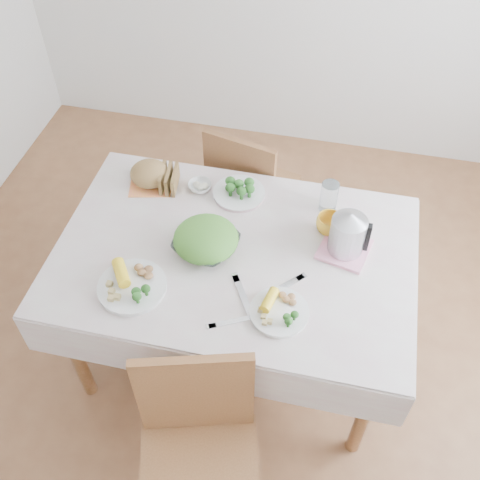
% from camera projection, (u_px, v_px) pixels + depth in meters
% --- Properties ---
extents(floor, '(3.60, 3.60, 0.00)m').
position_uv_depth(floor, '(235.00, 347.00, 2.92)').
color(floor, brown).
rests_on(floor, ground).
extents(dining_table, '(1.40, 0.90, 0.75)m').
position_uv_depth(dining_table, '(235.00, 305.00, 2.64)').
color(dining_table, brown).
rests_on(dining_table, floor).
extents(tablecloth, '(1.50, 1.00, 0.01)m').
position_uv_depth(tablecloth, '(234.00, 253.00, 2.35)').
color(tablecloth, beige).
rests_on(tablecloth, dining_table).
extents(chair_near, '(0.54, 0.54, 0.96)m').
position_uv_depth(chair_near, '(200.00, 477.00, 2.03)').
color(chair_near, brown).
rests_on(chair_near, floor).
extents(chair_far, '(0.49, 0.49, 0.89)m').
position_uv_depth(chair_far, '(254.00, 185.00, 3.06)').
color(chair_far, brown).
rests_on(chair_far, floor).
extents(salad_bowl, '(0.32, 0.32, 0.06)m').
position_uv_depth(salad_bowl, '(206.00, 244.00, 2.34)').
color(salad_bowl, white).
rests_on(salad_bowl, tablecloth).
extents(dinner_plate_left, '(0.33, 0.33, 0.02)m').
position_uv_depth(dinner_plate_left, '(132.00, 287.00, 2.21)').
color(dinner_plate_left, white).
rests_on(dinner_plate_left, tablecloth).
extents(dinner_plate_right, '(0.32, 0.32, 0.02)m').
position_uv_depth(dinner_plate_right, '(279.00, 312.00, 2.13)').
color(dinner_plate_right, white).
rests_on(dinner_plate_right, tablecloth).
extents(broccoli_plate, '(0.27, 0.27, 0.02)m').
position_uv_depth(broccoli_plate, '(239.00, 193.00, 2.57)').
color(broccoli_plate, beige).
rests_on(broccoli_plate, tablecloth).
extents(napkin, '(0.23, 0.23, 0.00)m').
position_uv_depth(napkin, '(151.00, 183.00, 2.63)').
color(napkin, '#FF924B').
rests_on(napkin, tablecloth).
extents(bread_loaf, '(0.20, 0.20, 0.11)m').
position_uv_depth(bread_loaf, '(150.00, 174.00, 2.59)').
color(bread_loaf, brown).
rests_on(bread_loaf, napkin).
extents(fruit_bowl, '(0.14, 0.14, 0.03)m').
position_uv_depth(fruit_bowl, '(200.00, 186.00, 2.59)').
color(fruit_bowl, white).
rests_on(fruit_bowl, tablecloth).
extents(yellow_mug, '(0.12, 0.12, 0.09)m').
position_uv_depth(yellow_mug, '(329.00, 224.00, 2.39)').
color(yellow_mug, gold).
rests_on(yellow_mug, tablecloth).
extents(glass_tumbler, '(0.09, 0.09, 0.15)m').
position_uv_depth(glass_tumbler, '(329.00, 198.00, 2.47)').
color(glass_tumbler, white).
rests_on(glass_tumbler, tablecloth).
extents(pink_tray, '(0.24, 0.24, 0.02)m').
position_uv_depth(pink_tray, '(344.00, 249.00, 2.35)').
color(pink_tray, pink).
rests_on(pink_tray, tablecloth).
extents(electric_kettle, '(0.18, 0.18, 0.20)m').
position_uv_depth(electric_kettle, '(348.00, 231.00, 2.26)').
color(electric_kettle, '#B2B5BA').
rests_on(electric_kettle, pink_tray).
extents(fork_left, '(0.13, 0.20, 0.00)m').
position_uv_depth(fork_left, '(243.00, 296.00, 2.19)').
color(fork_left, silver).
rests_on(fork_left, tablecloth).
extents(fork_right, '(0.16, 0.17, 0.00)m').
position_uv_depth(fork_right, '(282.00, 287.00, 2.22)').
color(fork_right, silver).
rests_on(fork_right, tablecloth).
extents(knife, '(0.17, 0.10, 0.00)m').
position_uv_depth(knife, '(232.00, 321.00, 2.12)').
color(knife, silver).
rests_on(knife, tablecloth).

